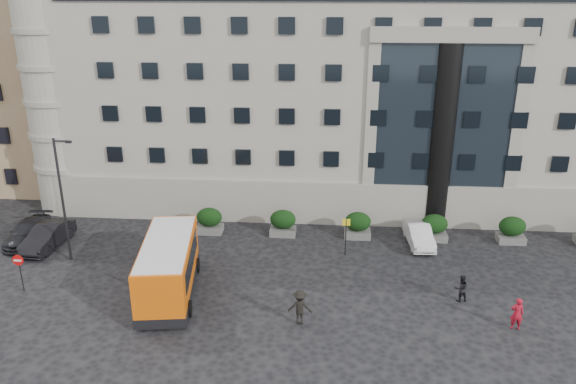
% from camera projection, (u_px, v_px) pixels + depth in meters
% --- Properties ---
extents(ground, '(120.00, 120.00, 0.00)m').
position_uv_depth(ground, '(251.00, 291.00, 32.24)').
color(ground, black).
rests_on(ground, ground).
extents(civic_building, '(44.00, 24.00, 18.00)m').
position_uv_depth(civic_building, '(351.00, 75.00, 49.23)').
color(civic_building, '#9C978A').
rests_on(civic_building, ground).
extents(entrance_column, '(1.80, 1.80, 13.00)m').
position_uv_depth(entrance_column, '(441.00, 139.00, 38.74)').
color(entrance_column, black).
rests_on(entrance_column, ground).
extents(apartment_near, '(14.00, 14.00, 20.00)m').
position_uv_depth(apartment_near, '(8.00, 63.00, 49.14)').
color(apartment_near, '#917554').
rests_on(apartment_near, ground).
extents(apartment_far, '(13.00, 13.00, 22.00)m').
position_uv_depth(apartment_far, '(65.00, 34.00, 65.82)').
color(apartment_far, brown).
rests_on(apartment_far, ground).
extents(hedge_a, '(1.80, 1.26, 1.84)m').
position_uv_depth(hedge_a, '(209.00, 220.00, 39.49)').
color(hedge_a, '#5E5D5B').
rests_on(hedge_a, ground).
extents(hedge_b, '(1.80, 1.26, 1.84)m').
position_uv_depth(hedge_b, '(283.00, 222.00, 39.12)').
color(hedge_b, '#5E5D5B').
rests_on(hedge_b, ground).
extents(hedge_c, '(1.80, 1.26, 1.84)m').
position_uv_depth(hedge_c, '(358.00, 225.00, 38.75)').
color(hedge_c, '#5E5D5B').
rests_on(hedge_c, ground).
extents(hedge_d, '(1.80, 1.26, 1.84)m').
position_uv_depth(hedge_d, '(434.00, 227.00, 38.38)').
color(hedge_d, '#5E5D5B').
rests_on(hedge_d, ground).
extents(hedge_e, '(1.80, 1.26, 1.84)m').
position_uv_depth(hedge_e, '(512.00, 229.00, 38.01)').
color(hedge_e, '#5E5D5B').
rests_on(hedge_e, ground).
extents(street_lamp, '(1.16, 0.18, 8.00)m').
position_uv_depth(street_lamp, '(63.00, 196.00, 34.37)').
color(street_lamp, '#262628').
rests_on(street_lamp, ground).
extents(bus_stop_sign, '(0.50, 0.08, 2.52)m').
position_uv_depth(bus_stop_sign, '(346.00, 230.00, 35.92)').
color(bus_stop_sign, '#262628').
rests_on(bus_stop_sign, ground).
extents(no_entry_sign, '(0.64, 0.16, 2.32)m').
position_uv_depth(no_entry_sign, '(19.00, 266.00, 31.62)').
color(no_entry_sign, '#262628').
rests_on(no_entry_sign, ground).
extents(minibus, '(3.70, 7.97, 3.20)m').
position_uv_depth(minibus, '(168.00, 266.00, 31.38)').
color(minibus, '#E25A0A').
rests_on(minibus, ground).
extents(red_truck, '(3.84, 6.18, 3.09)m').
position_uv_depth(red_truck, '(82.00, 163.00, 49.83)').
color(red_truck, maroon).
rests_on(red_truck, ground).
extents(parked_car_b, '(2.00, 4.83, 1.55)m').
position_uv_depth(parked_car_b, '(47.00, 236.00, 37.35)').
color(parked_car_b, black).
rests_on(parked_car_b, ground).
extents(parked_car_c, '(2.23, 4.87, 1.38)m').
position_uv_depth(parked_car_c, '(28.00, 232.00, 38.22)').
color(parked_car_c, black).
rests_on(parked_car_c, ground).
extents(parked_car_d, '(2.71, 5.07, 1.36)m').
position_uv_depth(parked_car_d, '(143.00, 182.00, 47.77)').
color(parked_car_d, black).
rests_on(parked_car_d, ground).
extents(white_taxi, '(1.80, 4.33, 1.39)m').
position_uv_depth(white_taxi, '(419.00, 235.00, 37.79)').
color(white_taxi, silver).
rests_on(white_taxi, ground).
extents(pedestrian_a, '(0.68, 0.48, 1.77)m').
position_uv_depth(pedestrian_a, '(517.00, 314.00, 28.40)').
color(pedestrian_a, '#A91023').
rests_on(pedestrian_a, ground).
extents(pedestrian_b, '(0.88, 0.75, 1.57)m').
position_uv_depth(pedestrian_b, '(461.00, 288.00, 30.97)').
color(pedestrian_b, black).
rests_on(pedestrian_b, ground).
extents(pedestrian_c, '(1.27, 0.76, 1.92)m').
position_uv_depth(pedestrian_c, '(300.00, 307.00, 28.84)').
color(pedestrian_c, black).
rests_on(pedestrian_c, ground).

